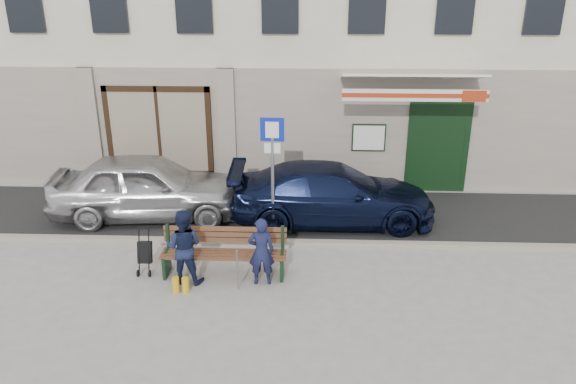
# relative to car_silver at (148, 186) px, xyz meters

# --- Properties ---
(ground) EXTENTS (80.00, 80.00, 0.00)m
(ground) POSITION_rel_car_silver_xyz_m (3.04, -2.91, -0.77)
(ground) COLOR #9E9991
(ground) RESTS_ON ground
(asphalt_lane) EXTENTS (60.00, 3.20, 0.01)m
(asphalt_lane) POSITION_rel_car_silver_xyz_m (3.04, 0.19, -0.76)
(asphalt_lane) COLOR #282828
(asphalt_lane) RESTS_ON ground
(curb) EXTENTS (60.00, 0.18, 0.12)m
(curb) POSITION_rel_car_silver_xyz_m (3.04, -1.41, -0.71)
(curb) COLOR #9E9384
(curb) RESTS_ON ground
(car_silver) EXTENTS (4.63, 2.18, 1.53)m
(car_silver) POSITION_rel_car_silver_xyz_m (0.00, 0.00, 0.00)
(car_silver) COLOR silver
(car_silver) RESTS_ON ground
(car_navy) EXTENTS (4.78, 2.07, 1.37)m
(car_navy) POSITION_rel_car_silver_xyz_m (4.34, -0.11, -0.08)
(car_navy) COLOR black
(car_navy) RESTS_ON ground
(parking_sign) EXTENTS (0.50, 0.08, 2.70)m
(parking_sign) POSITION_rel_car_silver_xyz_m (3.02, -0.97, 1.04)
(parking_sign) COLOR gray
(parking_sign) RESTS_ON ground
(bench) EXTENTS (2.40, 1.17, 0.98)m
(bench) POSITION_rel_car_silver_xyz_m (2.14, -2.69, -0.31)
(bench) COLOR brown
(bench) RESTS_ON ground
(man) EXTENTS (0.52, 0.36, 1.34)m
(man) POSITION_rel_car_silver_xyz_m (2.93, -2.98, -0.10)
(man) COLOR #161A3D
(man) RESTS_ON ground
(woman) EXTENTS (0.76, 0.63, 1.46)m
(woman) POSITION_rel_car_silver_xyz_m (1.48, -2.95, -0.04)
(woman) COLOR #151C39
(woman) RESTS_ON ground
(stroller) EXTENTS (0.27, 0.38, 0.92)m
(stroller) POSITION_rel_car_silver_xyz_m (0.63, -2.65, -0.36)
(stroller) COLOR black
(stroller) RESTS_ON ground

